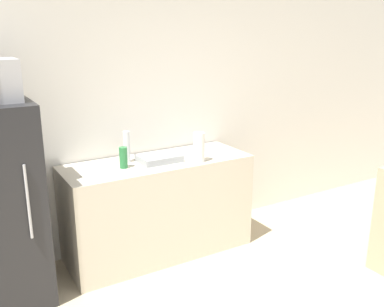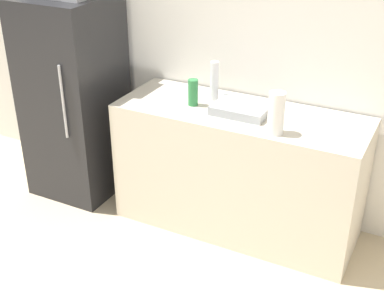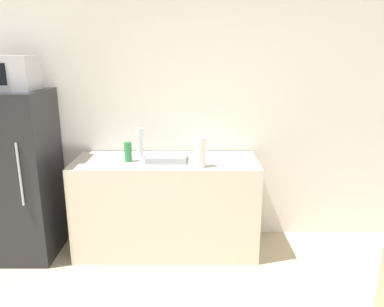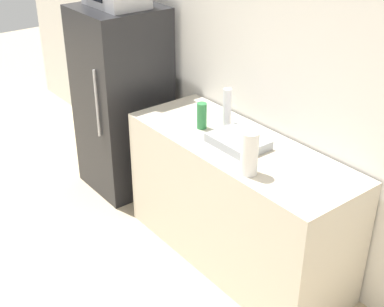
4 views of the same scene
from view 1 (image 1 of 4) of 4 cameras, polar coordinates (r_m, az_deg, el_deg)
wall_back at (r=4.19m, az=-6.96°, el=5.14°), size 8.00×0.06×2.60m
counter at (r=4.12m, az=-4.50°, el=-7.17°), size 1.75×0.64×0.93m
sink_basin at (r=3.93m, az=-4.40°, el=-0.61°), size 0.37×0.28×0.06m
bottle_tall at (r=3.91m, az=-8.69°, el=0.89°), size 0.06×0.06×0.29m
bottle_short at (r=3.76m, az=-9.14°, el=-0.55°), size 0.07×0.07×0.19m
paper_towel_roll at (r=3.88m, az=0.94°, el=0.84°), size 0.10×0.10×0.27m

